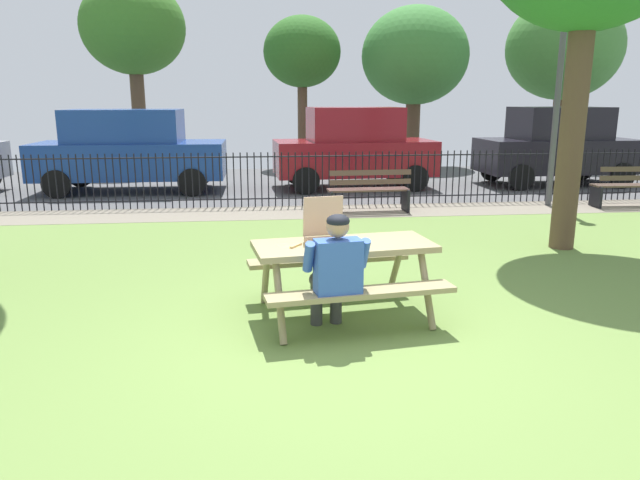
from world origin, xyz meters
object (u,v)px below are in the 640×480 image
at_px(parked_car_right, 354,147).
at_px(far_tree_center, 302,53).
at_px(far_tree_midleft, 133,29).
at_px(pizza_slice_on_table, 289,245).
at_px(parked_car_far_right, 557,146).
at_px(parked_car_center, 130,150).
at_px(far_tree_right, 564,48).
at_px(park_bench_center, 369,191).
at_px(far_tree_midright, 415,57).
at_px(picnic_table_foreground, 344,260).
at_px(adult_at_table, 335,269).
at_px(park_bench_right, 633,187).
at_px(pizza_box_open, 327,236).
at_px(lamp_post_walkway, 560,70).

xyz_separation_m(parked_car_right, far_tree_center, (-0.89, 4.92, 2.57)).
bearing_deg(far_tree_midleft, pizza_slice_on_table, -74.07).
relative_size(parked_car_right, parked_car_far_right, 1.01).
bearing_deg(parked_car_center, far_tree_right, 20.42).
relative_size(park_bench_center, far_tree_midright, 0.32).
height_order(picnic_table_foreground, pizza_slice_on_table, pizza_slice_on_table).
bearing_deg(far_tree_center, adult_at_table, -93.31).
xyz_separation_m(park_bench_right, parked_car_far_right, (-0.00, 3.25, 0.59)).
distance_m(pizza_slice_on_table, far_tree_midright, 14.89).
height_order(parked_car_far_right, far_tree_midright, far_tree_midright).
bearing_deg(parked_car_right, far_tree_midright, 60.64).
bearing_deg(far_tree_midright, adult_at_table, -107.44).
xyz_separation_m(pizza_box_open, lamp_post_walkway, (5.39, 5.97, 1.89)).
height_order(pizza_slice_on_table, park_bench_right, park_bench_right).
xyz_separation_m(parked_car_center, parked_car_right, (5.41, -0.00, 0.01)).
relative_size(parked_car_center, parked_car_right, 1.11).
height_order(adult_at_table, lamp_post_walkway, lamp_post_walkway).
xyz_separation_m(park_bench_center, far_tree_center, (-0.65, 8.17, 3.17)).
bearing_deg(far_tree_midright, lamp_post_walkway, -83.48).
xyz_separation_m(picnic_table_foreground, parked_car_far_right, (6.84, 8.83, 0.41)).
distance_m(park_bench_right, parked_car_center, 11.20).
bearing_deg(far_tree_midleft, lamp_post_walkway, -38.83).
height_order(lamp_post_walkway, far_tree_midright, far_tree_midright).
distance_m(far_tree_midleft, far_tree_center, 5.20).
height_order(picnic_table_foreground, lamp_post_walkway, lamp_post_walkway).
distance_m(picnic_table_foreground, pizza_slice_on_table, 0.59).
bearing_deg(far_tree_right, park_bench_center, -134.54).
height_order(park_bench_right, far_tree_right, far_tree_right).
height_order(adult_at_table, far_tree_right, far_tree_right).
distance_m(parked_car_right, parked_car_far_right, 5.28).
xyz_separation_m(park_bench_center, far_tree_midleft, (-5.82, 8.17, 3.84)).
bearing_deg(park_bench_right, parked_car_far_right, 90.05).
relative_size(pizza_box_open, adult_at_table, 0.43).
relative_size(picnic_table_foreground, adult_at_table, 1.67).
distance_m(pizza_box_open, far_tree_midright, 14.74).
xyz_separation_m(pizza_box_open, far_tree_midright, (4.50, 13.79, 2.64)).
bearing_deg(picnic_table_foreground, parked_car_far_right, 52.23).
bearing_deg(parked_car_center, picnic_table_foreground, -66.43).
bearing_deg(picnic_table_foreground, far_tree_right, 55.75).
bearing_deg(park_bench_right, parked_car_center, 163.09).
relative_size(picnic_table_foreground, far_tree_midright, 0.39).
bearing_deg(pizza_box_open, far_tree_midright, 71.93).
relative_size(parked_car_far_right, far_tree_center, 0.83).
height_order(pizza_slice_on_table, far_tree_midright, far_tree_midright).
height_order(pizza_box_open, far_tree_midleft, far_tree_midleft).
xyz_separation_m(park_bench_right, parked_car_right, (-5.29, 3.25, 0.59)).
bearing_deg(parked_car_center, far_tree_center, 47.42).
distance_m(lamp_post_walkway, far_tree_center, 9.09).
bearing_deg(lamp_post_walkway, parked_car_far_right, 60.80).
height_order(pizza_box_open, park_bench_right, pizza_box_open).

